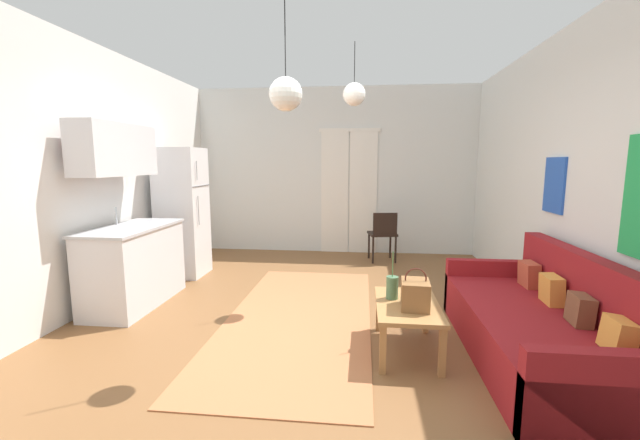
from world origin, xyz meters
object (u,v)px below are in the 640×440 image
(refrigerator, at_px, (182,213))
(pendant_lamp_far, at_px, (354,94))
(bamboo_vase, at_px, (392,287))
(pendant_lamp_near, at_px, (286,94))
(couch, at_px, (543,328))
(accent_chair, at_px, (383,233))
(coffee_table, at_px, (407,310))
(handbag, at_px, (415,294))

(refrigerator, relative_size, pendant_lamp_far, 2.66)
(bamboo_vase, distance_m, pendant_lamp_far, 2.15)
(refrigerator, distance_m, pendant_lamp_near, 3.15)
(couch, bearing_deg, accent_chair, 110.01)
(refrigerator, xyz_separation_m, pendant_lamp_near, (1.92, -2.20, 1.20))
(refrigerator, bearing_deg, bamboo_vase, -34.24)
(couch, bearing_deg, coffee_table, 177.54)
(couch, bearing_deg, refrigerator, 152.74)
(accent_chair, height_order, pendant_lamp_far, pendant_lamp_far)
(handbag, height_order, pendant_lamp_far, pendant_lamp_far)
(accent_chair, bearing_deg, pendant_lamp_near, 64.04)
(refrigerator, bearing_deg, coffee_table, -34.60)
(couch, xyz_separation_m, bamboo_vase, (-1.19, 0.16, 0.25))
(couch, relative_size, coffee_table, 2.47)
(couch, relative_size, pendant_lamp_far, 3.18)
(coffee_table, bearing_deg, couch, -2.46)
(pendant_lamp_far, bearing_deg, couch, -39.11)
(couch, distance_m, coffee_table, 1.07)
(coffee_table, xyz_separation_m, accent_chair, (-0.06, 3.05, 0.11))
(pendant_lamp_far, bearing_deg, pendant_lamp_near, -108.24)
(accent_chair, height_order, pendant_lamp_near, pendant_lamp_near)
(bamboo_vase, bearing_deg, couch, -7.46)
(couch, bearing_deg, pendant_lamp_near, -175.39)
(bamboo_vase, distance_m, handbag, 0.27)
(coffee_table, relative_size, refrigerator, 0.48)
(handbag, relative_size, accent_chair, 0.41)
(couch, bearing_deg, handbag, -177.14)
(coffee_table, height_order, pendant_lamp_far, pendant_lamp_far)
(bamboo_vase, bearing_deg, refrigerator, 145.76)
(pendant_lamp_near, bearing_deg, coffee_table, 12.21)
(coffee_table, xyz_separation_m, refrigerator, (-2.89, 1.99, 0.53))
(accent_chair, distance_m, pendant_lamp_near, 3.75)
(bamboo_vase, bearing_deg, accent_chair, 88.75)
(bamboo_vase, relative_size, accent_chair, 0.51)
(handbag, bearing_deg, pendant_lamp_near, -173.65)
(pendant_lamp_far, bearing_deg, refrigerator, 162.25)
(handbag, bearing_deg, bamboo_vase, 129.06)
(couch, height_order, accent_chair, couch)
(coffee_table, height_order, accent_chair, accent_chair)
(bamboo_vase, xyz_separation_m, accent_chair, (0.06, 2.94, -0.04))
(coffee_table, distance_m, accent_chair, 3.05)
(bamboo_vase, distance_m, refrigerator, 3.36)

